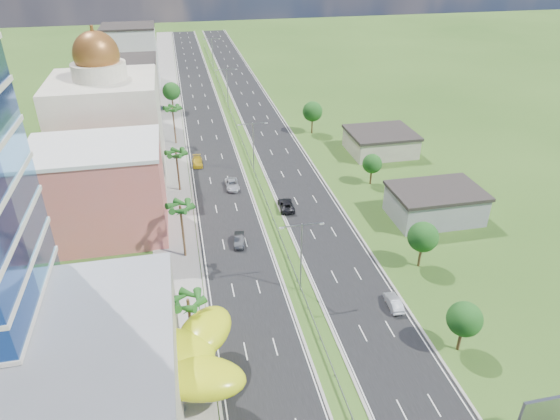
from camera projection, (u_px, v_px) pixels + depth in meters
ground at (320, 340)px, 62.10m from camera, size 500.00×500.00×0.00m
road_left at (203, 115)px, 137.37m from camera, size 11.00×260.00×0.04m
road_right at (257, 111)px, 140.09m from camera, size 11.00×260.00×0.04m
sidewalk_left at (168, 117)px, 135.63m from camera, size 7.00×260.00×0.12m
median_guardrail at (239, 133)px, 123.10m from camera, size 0.10×216.06×0.76m
streetlight_median_b at (301, 251)px, 67.30m from camera, size 6.04×0.25×11.00m
streetlight_median_c at (253, 143)px, 101.36m from camera, size 6.04×0.25×11.00m
streetlight_median_d at (227, 84)px, 139.67m from camera, size 6.04×0.25×11.00m
streetlight_median_e at (212, 50)px, 177.99m from camera, size 6.04×0.25×11.00m
mall_podium at (22, 391)px, 48.48m from camera, size 30.00×24.00×11.00m
lime_canopy at (150, 360)px, 52.61m from camera, size 18.00×15.00×7.40m
pink_shophouse at (100, 192)px, 80.58m from camera, size 20.00×15.00×15.00m
domed_building at (108, 122)px, 98.27m from camera, size 20.00×20.00×28.70m
midrise_grey at (124, 101)px, 121.39m from camera, size 16.00×15.00×16.00m
midrise_beige at (129, 84)px, 140.86m from camera, size 16.00×15.00×13.00m
midrise_white at (132, 57)px, 159.22m from camera, size 16.00×15.00×18.00m
billboard at (544, 411)px, 47.68m from camera, size 5.20×0.35×6.20m
shed_near at (435, 205)px, 87.24m from camera, size 15.00×10.00×5.00m
shed_far at (380, 143)px, 113.29m from camera, size 14.00×12.00×4.40m
palm_tree_b at (188, 302)px, 57.52m from camera, size 3.60×3.60×8.10m
palm_tree_c at (180, 209)px, 73.84m from camera, size 3.60×3.60×9.60m
palm_tree_d at (176, 155)px, 93.90m from camera, size 3.60×3.60×8.60m
palm_tree_e at (173, 110)px, 114.81m from camera, size 3.60×3.60×9.40m
leafy_tree_lfar at (171, 91)px, 137.44m from camera, size 4.90×4.90×8.05m
leafy_tree_ra at (464, 319)px, 58.39m from camera, size 4.20×4.20×6.90m
leafy_tree_rb at (423, 237)px, 73.22m from camera, size 4.55×4.55×7.47m
leafy_tree_rc at (372, 164)px, 98.00m from camera, size 3.85×3.85×6.33m
leafy_tree_rd at (312, 112)px, 122.23m from camera, size 4.90×4.90×8.05m
car_dark_left at (239, 240)px, 80.60m from camera, size 2.31×4.77×1.51m
car_silver_mid_left at (232, 184)px, 98.06m from camera, size 2.54×5.47×1.52m
car_yellow_far_left at (197, 162)px, 107.71m from camera, size 2.17×5.18×1.49m
car_silver_right at (394, 302)px, 67.18m from camera, size 1.81×4.50×1.45m
car_dark_far_right at (286, 205)px, 90.78m from camera, size 2.90×5.73×1.55m
motorcycle at (230, 380)px, 55.83m from camera, size 0.60×1.74×1.10m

